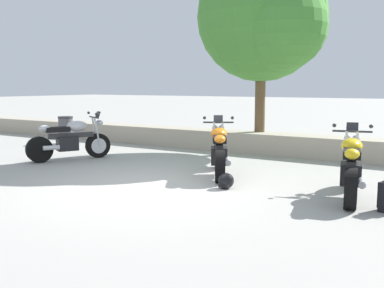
% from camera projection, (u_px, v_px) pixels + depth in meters
% --- Properties ---
extents(ground_plane, '(120.00, 120.00, 0.00)m').
position_uv_depth(ground_plane, '(149.00, 186.00, 8.19)').
color(ground_plane, '#A3A099').
extents(stone_wall, '(36.00, 0.80, 0.55)m').
position_uv_depth(stone_wall, '(256.00, 143.00, 12.19)').
color(stone_wall, '#A89E89').
rests_on(stone_wall, ground).
extents(motorcycle_silver_near_left, '(1.15, 1.90, 1.18)m').
position_uv_depth(motorcycle_silver_near_left, '(70.00, 140.00, 10.95)').
color(motorcycle_silver_near_left, black).
rests_on(motorcycle_silver_near_left, ground).
extents(motorcycle_orange_centre, '(1.21, 1.86, 1.18)m').
position_uv_depth(motorcycle_orange_centre, '(219.00, 151.00, 9.14)').
color(motorcycle_orange_centre, black).
rests_on(motorcycle_orange_centre, ground).
extents(motorcycle_yellow_far_right, '(0.82, 2.05, 1.18)m').
position_uv_depth(motorcycle_yellow_far_right, '(351.00, 168.00, 7.27)').
color(motorcycle_yellow_far_right, black).
rests_on(motorcycle_yellow_far_right, ground).
extents(rider_helmet, '(0.28, 0.28, 0.28)m').
position_uv_depth(rider_helmet, '(226.00, 181.00, 7.94)').
color(rider_helmet, black).
rests_on(rider_helmet, ground).
extents(leafy_tree_far_left, '(3.65, 3.48, 4.85)m').
position_uv_depth(leafy_tree_far_left, '(266.00, 19.00, 11.82)').
color(leafy_tree_far_left, brown).
rests_on(leafy_tree_far_left, stone_wall).
extents(trash_bin, '(0.46, 0.46, 0.86)m').
position_uv_depth(trash_bin, '(66.00, 130.00, 14.07)').
color(trash_bin, '#4C4C51').
rests_on(trash_bin, ground).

